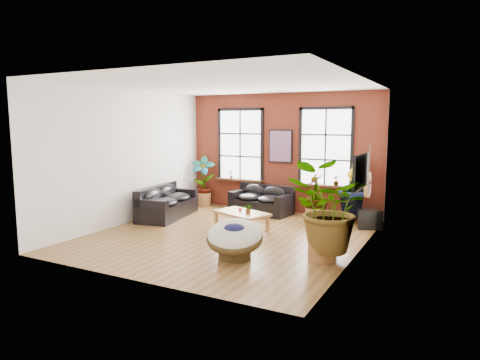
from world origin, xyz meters
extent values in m
cube|color=brown|center=(0.00, 0.00, -0.01)|extent=(6.00, 6.50, 0.02)
cube|color=white|center=(0.00, 0.00, 3.51)|extent=(6.00, 6.50, 0.02)
cube|color=#5C2015|center=(0.00, 3.26, 1.75)|extent=(6.00, 0.02, 3.50)
cube|color=silver|center=(0.00, -3.26, 1.75)|extent=(6.00, 0.02, 3.50)
cube|color=silver|center=(-3.01, 0.00, 1.75)|extent=(0.02, 6.50, 3.50)
cube|color=silver|center=(3.01, 0.00, 1.75)|extent=(0.02, 6.50, 3.50)
cube|color=white|center=(-1.35, 3.20, 1.95)|extent=(1.40, 0.02, 2.10)
cube|color=#3D2210|center=(-1.35, 3.13, 0.87)|extent=(1.60, 0.22, 0.06)
cube|color=white|center=(1.35, 3.20, 1.95)|extent=(1.40, 0.02, 2.10)
cube|color=#3D2210|center=(1.35, 3.13, 0.87)|extent=(1.60, 0.22, 0.06)
cube|color=black|center=(-0.36, 2.62, 0.20)|extent=(1.87, 1.07, 0.40)
cube|color=black|center=(-0.32, 2.94, 0.61)|extent=(1.79, 0.42, 0.41)
cube|color=black|center=(-1.14, 2.71, 0.51)|extent=(0.31, 0.89, 0.21)
cube|color=black|center=(0.42, 2.53, 0.51)|extent=(0.31, 0.89, 0.21)
ellipsoid|color=black|center=(-0.70, 2.61, 0.46)|extent=(0.83, 0.81, 0.23)
ellipsoid|color=black|center=(-0.67, 2.86, 0.61)|extent=(0.77, 0.32, 0.40)
ellipsoid|color=black|center=(-0.03, 2.53, 0.46)|extent=(0.83, 0.81, 0.23)
ellipsoid|color=black|center=(0.00, 2.78, 0.61)|extent=(0.77, 0.32, 0.40)
cube|color=black|center=(-2.49, 0.98, 0.22)|extent=(1.33, 2.35, 0.43)
cube|color=black|center=(-2.83, 0.91, 0.65)|extent=(0.64, 2.21, 0.44)
cube|color=black|center=(-2.30, 0.01, 0.55)|extent=(0.95, 0.40, 0.23)
cube|color=black|center=(-2.68, 1.96, 0.55)|extent=(0.95, 0.40, 0.23)
ellipsoid|color=black|center=(-2.35, 0.56, 0.49)|extent=(0.95, 1.10, 0.25)
ellipsoid|color=black|center=(-2.62, 0.51, 0.65)|extent=(0.43, 1.00, 0.42)
ellipsoid|color=black|center=(-2.52, 1.42, 0.49)|extent=(0.95, 1.10, 0.25)
ellipsoid|color=black|center=(-2.78, 1.37, 0.65)|extent=(0.43, 1.00, 0.42)
cube|color=#9E7039|center=(-0.01, 0.68, 0.41)|extent=(1.56, 1.20, 0.06)
cube|color=#3D2210|center=(-0.05, 0.56, 0.44)|extent=(1.29, 0.47, 0.00)
cube|color=#3D2210|center=(0.04, 0.80, 0.44)|extent=(1.29, 0.47, 0.00)
cube|color=#9E7039|center=(-0.68, 0.59, 0.19)|extent=(0.09, 0.09, 0.38)
cube|color=#9E7039|center=(0.46, 0.18, 0.19)|extent=(0.09, 0.09, 0.38)
cube|color=#9E7039|center=(-0.47, 1.18, 0.19)|extent=(0.09, 0.09, 0.38)
cube|color=#9E7039|center=(0.67, 0.77, 0.19)|extent=(0.09, 0.09, 0.38)
cylinder|color=#D5354E|center=(-0.08, 0.76, 0.49)|extent=(0.10, 0.10, 0.09)
cylinder|color=#403016|center=(0.95, -1.45, 0.13)|extent=(0.83, 0.83, 0.25)
torus|color=#403016|center=(0.95, -1.45, 0.42)|extent=(1.44, 1.43, 0.50)
ellipsoid|color=beige|center=(0.95, -1.45, 0.49)|extent=(1.40, 1.44, 0.68)
ellipsoid|color=#13143C|center=(0.97, -1.50, 0.62)|extent=(0.52, 0.47, 0.19)
cube|color=black|center=(0.00, 3.19, 1.95)|extent=(0.74, 0.04, 0.98)
cube|color=#0C7F8C|center=(0.00, 3.16, 1.95)|extent=(0.66, 0.02, 0.90)
cube|color=black|center=(2.95, 0.30, 1.65)|extent=(0.06, 1.25, 0.72)
cube|color=black|center=(2.92, 0.30, 1.65)|extent=(0.01, 1.15, 0.62)
cylinder|color=#B27F4C|center=(2.90, 1.35, 1.13)|extent=(0.09, 0.38, 0.38)
cylinder|color=#B27F4C|center=(2.90, 1.35, 1.38)|extent=(0.09, 0.30, 0.30)
cylinder|color=black|center=(2.90, 1.35, 1.13)|extent=(0.09, 0.11, 0.11)
cube|color=#3D2210|center=(2.90, 1.35, 1.75)|extent=(0.04, 0.05, 0.55)
cube|color=#3D2210|center=(2.90, 1.35, 2.07)|extent=(0.06, 0.06, 0.14)
cube|color=black|center=(2.80, 2.29, 0.24)|extent=(0.70, 0.63, 0.49)
cylinder|color=#975E31|center=(-2.53, 2.83, 0.21)|extent=(0.73, 0.73, 0.41)
cylinder|color=#975E31|center=(2.21, 2.74, 0.18)|extent=(0.53, 0.53, 0.36)
cylinder|color=#975E31|center=(2.49, -0.75, 0.20)|extent=(0.69, 0.69, 0.41)
cylinder|color=#975E31|center=(1.35, 2.38, 0.19)|extent=(0.67, 0.67, 0.37)
imported|color=#1C5F19|center=(-2.51, 2.85, 0.87)|extent=(0.88, 0.73, 1.44)
imported|color=#1C5F19|center=(2.24, 2.76, 0.96)|extent=(0.84, 0.99, 1.63)
imported|color=#1C5F19|center=(2.52, -0.72, 1.02)|extent=(1.78, 1.62, 1.72)
imported|color=#1C5F19|center=(1.35, 2.40, 0.72)|extent=(0.81, 0.81, 1.17)
imported|color=#1C5F19|center=(0.24, 0.58, 0.57)|extent=(0.23, 0.20, 0.25)
imported|color=#1C5F19|center=(-1.65, 3.13, 1.04)|extent=(0.17, 0.17, 0.27)
imported|color=#1C5F19|center=(1.70, 3.13, 1.04)|extent=(0.19, 0.19, 0.27)
camera|label=1|loc=(4.78, -8.55, 2.63)|focal=32.00mm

